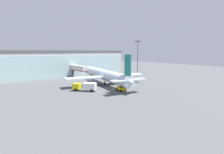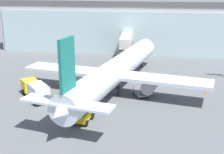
% 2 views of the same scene
% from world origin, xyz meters
% --- Properties ---
extents(ground, '(240.00, 240.00, 0.00)m').
position_xyz_m(ground, '(0.00, 0.00, 0.00)').
color(ground, '#545659').
extents(terminal_building, '(65.21, 14.81, 12.78)m').
position_xyz_m(terminal_building, '(0.00, 41.02, 6.39)').
color(terminal_building, '#B1B1B1').
rests_on(terminal_building, ground).
extents(jet_bridge, '(3.31, 12.78, 5.83)m').
position_xyz_m(jet_bridge, '(1.26, 29.80, 4.45)').
color(jet_bridge, beige).
rests_on(jet_bridge, ground).
extents(apron_light_mast, '(3.20, 0.40, 17.33)m').
position_xyz_m(apron_light_mast, '(26.93, 16.38, 10.38)').
color(apron_light_mast, '#59595E').
rests_on(apron_light_mast, ground).
extents(airplane, '(30.70, 40.02, 11.50)m').
position_xyz_m(airplane, '(2.75, 8.64, 3.48)').
color(airplane, silver).
rests_on(airplane, ground).
extents(catering_truck, '(6.59, 6.84, 2.65)m').
position_xyz_m(catering_truck, '(-8.62, 2.75, 1.47)').
color(catering_truck, yellow).
rests_on(catering_truck, ground).
extents(baggage_cart, '(2.72, 3.22, 1.50)m').
position_xyz_m(baggage_cart, '(6.96, 6.74, 0.50)').
color(baggage_cart, slate).
rests_on(baggage_cart, ground).
extents(pushback_tug, '(2.41, 3.35, 2.30)m').
position_xyz_m(pushback_tug, '(0.63, -3.82, 0.97)').
color(pushback_tug, yellow).
rests_on(pushback_tug, ground).
extents(safety_cone_nose, '(0.36, 0.36, 0.55)m').
position_xyz_m(safety_cone_nose, '(0.95, 2.92, 0.28)').
color(safety_cone_nose, orange).
rests_on(safety_cone_nose, ground).
extents(safety_cone_wingtip, '(0.36, 0.36, 0.55)m').
position_xyz_m(safety_cone_wingtip, '(17.19, 9.71, 0.28)').
color(safety_cone_wingtip, orange).
rests_on(safety_cone_wingtip, ground).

